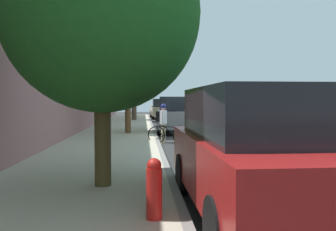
# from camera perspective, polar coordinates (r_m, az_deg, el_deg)

# --- Properties ---
(ground) EXTENTS (76.18, 76.18, 0.00)m
(ground) POSITION_cam_1_polar(r_m,az_deg,el_deg) (16.47, 4.19, -3.74)
(ground) COLOR #2B2B2B
(sidewalk) EXTENTS (3.75, 47.61, 0.17)m
(sidewalk) POSITION_cam_1_polar(r_m,az_deg,el_deg) (16.35, -8.97, -3.52)
(sidewalk) COLOR #B4AD96
(sidewalk) RESTS_ON ground
(curb_edge) EXTENTS (0.16, 47.61, 0.17)m
(curb_edge) POSITION_cam_1_polar(r_m,az_deg,el_deg) (16.30, -2.09, -3.51)
(curb_edge) COLOR gray
(curb_edge) RESTS_ON ground
(lane_stripe_centre) EXTENTS (0.14, 48.40, 0.01)m
(lane_stripe_centre) POSITION_cam_1_polar(r_m,az_deg,el_deg) (16.82, 14.83, -3.68)
(lane_stripe_centre) COLOR white
(lane_stripe_centre) RESTS_ON ground
(lane_stripe_bike_edge) EXTENTS (0.12, 47.61, 0.01)m
(lane_stripe_bike_edge) POSITION_cam_1_polar(r_m,az_deg,el_deg) (16.43, 3.05, -3.74)
(lane_stripe_bike_edge) COLOR white
(lane_stripe_bike_edge) RESTS_ON ground
(building_facade) EXTENTS (0.50, 47.61, 6.40)m
(building_facade) POSITION_cam_1_polar(r_m,az_deg,el_deg) (16.64, -16.41, 7.26)
(building_facade) COLOR #A46C6F
(building_facade) RESTS_ON ground
(parked_pickup_tan_nearest) EXTENTS (2.13, 5.35, 1.95)m
(parked_pickup_tan_nearest) POSITION_cam_1_polar(r_m,az_deg,el_deg) (33.87, -1.16, 1.00)
(parked_pickup_tan_nearest) COLOR tan
(parked_pickup_tan_nearest) RESTS_ON ground
(parked_suv_grey_second) EXTENTS (2.21, 4.82, 1.99)m
(parked_suv_grey_second) POSITION_cam_1_polar(r_m,az_deg,el_deg) (19.23, 1.17, 0.22)
(parked_suv_grey_second) COLOR slate
(parked_suv_grey_second) RESTS_ON ground
(parked_suv_red_mid) EXTENTS (2.03, 4.73, 1.99)m
(parked_suv_red_mid) POSITION_cam_1_polar(r_m,az_deg,el_deg) (5.40, 13.91, -5.70)
(parked_suv_red_mid) COLOR maroon
(parked_suv_red_mid) RESTS_ON ground
(bicycle_at_curb) EXTENTS (1.72, 0.60, 0.79)m
(bicycle_at_curb) POSITION_cam_1_polar(r_m,az_deg,el_deg) (14.10, 0.11, -3.19)
(bicycle_at_curb) COLOR black
(bicycle_at_curb) RESTS_ON ground
(cyclist_with_backpack) EXTENTS (0.48, 0.60, 1.66)m
(cyclist_with_backpack) POSITION_cam_1_polar(r_m,az_deg,el_deg) (14.50, -0.91, -0.60)
(cyclist_with_backpack) COLOR #C6B284
(cyclist_with_backpack) RESTS_ON ground
(street_tree_near_cyclist) EXTENTS (2.96, 2.96, 5.87)m
(street_tree_near_cyclist) POSITION_cam_1_polar(r_m,az_deg,el_deg) (29.12, -5.69, 7.74)
(street_tree_near_cyclist) COLOR #4F392A
(street_tree_near_cyclist) RESTS_ON sidewalk
(street_tree_mid_block) EXTENTS (3.61, 3.61, 5.74)m
(street_tree_mid_block) POSITION_cam_1_polar(r_m,az_deg,el_deg) (17.52, -6.72, 9.68)
(street_tree_mid_block) COLOR brown
(street_tree_mid_block) RESTS_ON sidewalk
(street_tree_far_end) EXTENTS (3.70, 3.70, 5.12)m
(street_tree_far_end) POSITION_cam_1_polar(r_m,az_deg,el_deg) (6.83, -10.94, 16.20)
(street_tree_far_end) COLOR #4D4424
(street_tree_far_end) RESTS_ON sidewalk
(fire_hydrant) EXTENTS (0.22, 0.22, 0.84)m
(fire_hydrant) POSITION_cam_1_polar(r_m,az_deg,el_deg) (4.80, -2.32, -11.96)
(fire_hydrant) COLOR red
(fire_hydrant) RESTS_ON sidewalk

